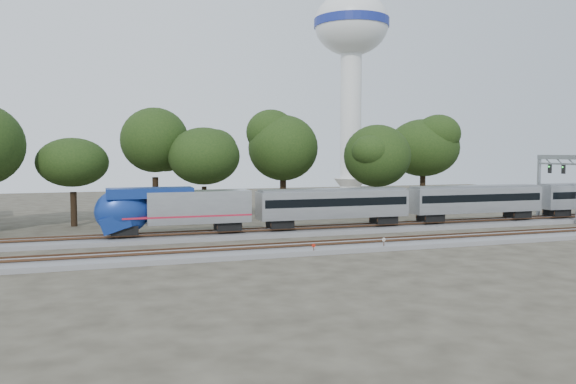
% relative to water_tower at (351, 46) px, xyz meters
% --- Properties ---
extents(ground, '(160.00, 160.00, 0.00)m').
position_rel_water_tower_xyz_m(ground, '(-28.58, -44.68, -27.64)').
color(ground, '#383328').
rests_on(ground, ground).
extents(track_far, '(160.00, 5.00, 0.73)m').
position_rel_water_tower_xyz_m(track_far, '(-28.58, -38.68, -27.43)').
color(track_far, slate).
rests_on(track_far, ground).
extents(track_near, '(160.00, 5.00, 0.73)m').
position_rel_water_tower_xyz_m(track_near, '(-28.58, -48.68, -27.43)').
color(track_near, slate).
rests_on(track_near, ground).
extents(switch_stand_red, '(0.31, 0.10, 0.98)m').
position_rel_water_tower_xyz_m(switch_stand_red, '(-26.53, -50.88, -27.02)').
color(switch_stand_red, '#512D19').
rests_on(switch_stand_red, ground).
extents(switch_stand_white, '(0.35, 0.15, 1.13)m').
position_rel_water_tower_xyz_m(switch_stand_white, '(-19.92, -50.65, -26.92)').
color(switch_stand_white, '#512D19').
rests_on(switch_stand_white, ground).
extents(switch_lever, '(0.52, 0.33, 0.30)m').
position_rel_water_tower_xyz_m(switch_lever, '(-23.91, -50.05, -27.49)').
color(switch_lever, '#512D19').
rests_on(switch_lever, ground).
extents(water_tower, '(13.48, 13.48, 37.31)m').
position_rel_water_tower_xyz_m(water_tower, '(0.00, 0.00, 0.00)').
color(water_tower, silver).
rests_on(water_tower, ground).
extents(signal_gantry, '(0.57, 6.75, 8.21)m').
position_rel_water_tower_xyz_m(signal_gantry, '(10.29, -38.68, -21.65)').
color(signal_gantry, gray).
rests_on(signal_gantry, ground).
extents(tree_2, '(7.49, 7.49, 10.56)m').
position_rel_water_tower_xyz_m(tree_2, '(-46.27, -24.94, -20.29)').
color(tree_2, black).
rests_on(tree_2, ground).
extents(tree_3, '(10.22, 10.22, 14.40)m').
position_rel_water_tower_xyz_m(tree_3, '(-36.75, -21.75, -17.60)').
color(tree_3, black).
rests_on(tree_3, ground).
extents(tree_4, '(8.19, 8.19, 11.55)m').
position_rel_water_tower_xyz_m(tree_4, '(-31.23, -25.48, -19.60)').
color(tree_4, black).
rests_on(tree_4, ground).
extents(tree_5, '(9.27, 9.27, 13.07)m').
position_rel_water_tower_xyz_m(tree_5, '(-19.98, -22.07, -18.53)').
color(tree_5, black).
rests_on(tree_5, ground).
extents(tree_6, '(8.20, 8.20, 11.56)m').
position_rel_water_tower_xyz_m(tree_6, '(-8.65, -27.25, -19.59)').
color(tree_6, black).
rests_on(tree_6, ground).
extents(tree_7, '(9.39, 9.39, 13.24)m').
position_rel_water_tower_xyz_m(tree_7, '(3.95, -18.14, -18.42)').
color(tree_7, black).
rests_on(tree_7, ground).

